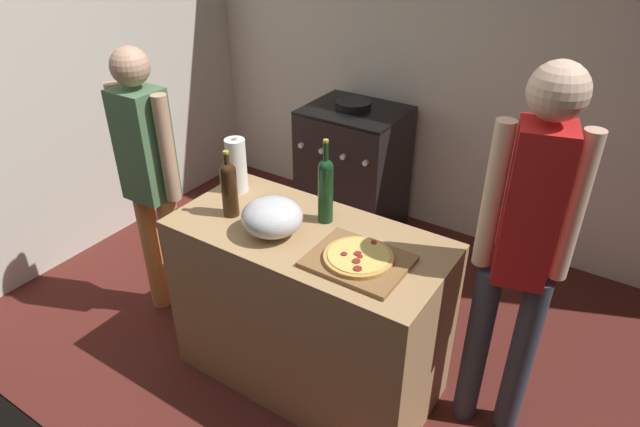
% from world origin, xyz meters
% --- Properties ---
extents(ground_plane, '(4.43, 3.01, 0.02)m').
position_xyz_m(ground_plane, '(0.00, 1.20, -0.01)').
color(ground_plane, '#511E19').
extents(kitchen_wall_rear, '(4.43, 0.10, 2.60)m').
position_xyz_m(kitchen_wall_rear, '(0.00, 2.46, 1.30)').
color(kitchen_wall_rear, silver).
rests_on(kitchen_wall_rear, ground_plane).
extents(kitchen_wall_left, '(0.10, 3.01, 2.60)m').
position_xyz_m(kitchen_wall_left, '(-1.96, 1.20, 1.30)').
color(kitchen_wall_left, silver).
rests_on(kitchen_wall_left, ground_plane).
extents(counter, '(1.27, 0.61, 0.88)m').
position_xyz_m(counter, '(0.05, 0.67, 0.44)').
color(counter, tan).
rests_on(counter, ground_plane).
extents(cutting_board, '(0.40, 0.32, 0.02)m').
position_xyz_m(cutting_board, '(0.35, 0.60, 0.89)').
color(cutting_board, olive).
rests_on(cutting_board, counter).
extents(pizza, '(0.29, 0.29, 0.03)m').
position_xyz_m(pizza, '(0.35, 0.60, 0.91)').
color(pizza, tan).
rests_on(pizza, cutting_board).
extents(mixing_bowl, '(0.27, 0.27, 0.17)m').
position_xyz_m(mixing_bowl, '(-0.08, 0.58, 0.97)').
color(mixing_bowl, '#B2B2B7').
rests_on(mixing_bowl, counter).
extents(paper_towel_roll, '(0.10, 0.10, 0.28)m').
position_xyz_m(paper_towel_roll, '(-0.47, 0.81, 1.02)').
color(paper_towel_roll, white).
rests_on(paper_towel_roll, counter).
extents(wine_bottle_amber, '(0.08, 0.08, 0.32)m').
position_xyz_m(wine_bottle_amber, '(-0.34, 0.61, 1.03)').
color(wine_bottle_amber, '#331E0F').
rests_on(wine_bottle_amber, counter).
extents(wine_bottle_dark, '(0.07, 0.07, 0.40)m').
position_xyz_m(wine_bottle_dark, '(0.06, 0.80, 1.05)').
color(wine_bottle_dark, '#143819').
rests_on(wine_bottle_dark, counter).
extents(stove, '(0.66, 0.58, 0.96)m').
position_xyz_m(stove, '(-0.51, 2.06, 0.46)').
color(stove, black).
rests_on(stove, ground_plane).
extents(person_in_stripes, '(0.40, 0.21, 1.57)m').
position_xyz_m(person_in_stripes, '(-0.94, 0.65, 0.91)').
color(person_in_stripes, '#D88C4C').
rests_on(person_in_stripes, ground_plane).
extents(person_in_red, '(0.35, 0.25, 1.73)m').
position_xyz_m(person_in_red, '(0.91, 0.90, 1.00)').
color(person_in_red, '#383D4C').
rests_on(person_in_red, ground_plane).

